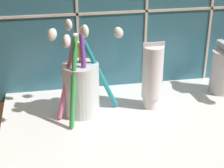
{
  "coord_description": "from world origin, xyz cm",
  "views": [
    {
      "loc": [
        -19.72,
        -58.72,
        38.02
      ],
      "look_at": [
        -8.51,
        1.99,
        9.05
      ],
      "focal_mm": 60.0,
      "sensor_mm": 36.0,
      "label": 1
    }
  ],
  "objects": [
    {
      "name": "sink_counter",
      "position": [
        0.0,
        0.0,
        1.0
      ],
      "size": [
        58.3,
        33.22,
        2.0
      ],
      "primitive_type": "cube",
      "color": "white",
      "rests_on": "ground"
    },
    {
      "name": "toothbrush_cup",
      "position": [
        -13.94,
        4.9,
        7.96
      ],
      "size": [
        14.69,
        12.15,
        18.56
      ],
      "color": "silver",
      "rests_on": "sink_counter"
    },
    {
      "name": "toothpaste_tube",
      "position": [
        0.49,
        4.97,
        8.68
      ],
      "size": [
        4.21,
        4.01,
        13.53
      ],
      "color": "white",
      "rests_on": "sink_counter"
    },
    {
      "name": "sink_faucet",
      "position": [
        16.73,
        8.21,
        7.2
      ],
      "size": [
        5.18,
        10.79,
        10.89
      ],
      "rotation": [
        0.0,
        0.0,
        -1.5
      ],
      "color": "silver",
      "rests_on": "sink_counter"
    }
  ]
}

